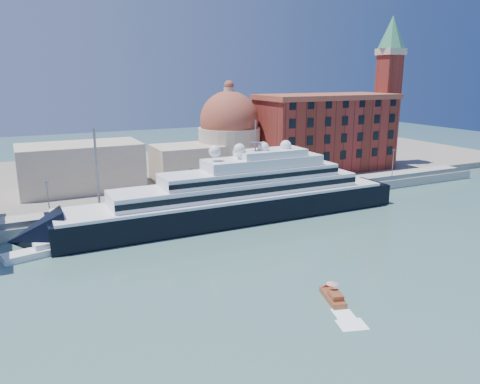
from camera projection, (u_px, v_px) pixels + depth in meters
ground at (256, 262)px, 79.82m from camera, size 400.00×400.00×0.00m
quay at (188, 206)px, 109.08m from camera, size 180.00×10.00×2.50m
land at (142, 174)px, 144.79m from camera, size 260.00×72.00×2.00m
quay_fence at (194, 203)px, 104.71m from camera, size 180.00×0.10×1.20m
superyacht at (222, 202)px, 100.43m from camera, size 84.59×11.73×25.28m
service_barge at (36, 252)px, 82.12m from camera, size 11.09×5.81×2.38m
water_taxi at (333, 296)px, 65.98m from camera, size 3.55×6.22×2.80m
warehouse at (326, 132)px, 143.96m from camera, size 43.00×19.00×23.25m
campanile at (389, 82)px, 150.59m from camera, size 8.40×8.40×47.00m
church at (179, 149)px, 130.07m from camera, size 66.00×18.00×25.50m
lamp_posts at (133, 176)px, 100.04m from camera, size 120.80×2.40×18.00m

